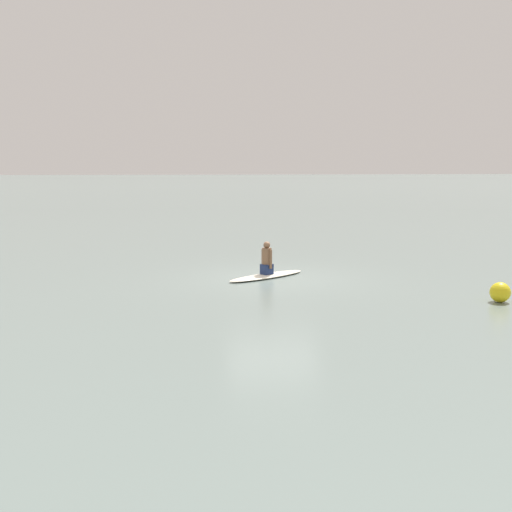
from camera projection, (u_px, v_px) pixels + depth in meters
The scene contains 4 objects.
ground_plane at pixel (273, 278), 17.10m from camera, with size 400.00×400.00×0.00m, color slate.
surfboard at pixel (267, 276), 17.20m from camera, with size 2.66×0.61×0.09m, color silver.
person_paddler at pixel (267, 259), 17.13m from camera, with size 0.39×0.37×0.91m.
buoy_marker at pixel (500, 292), 14.04m from camera, with size 0.46×0.46×0.46m, color yellow.
Camera 1 is at (2.60, 16.63, 3.08)m, focal length 43.44 mm.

